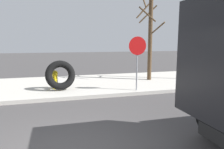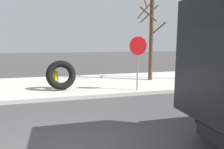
{
  "view_description": "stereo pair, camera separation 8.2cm",
  "coord_description": "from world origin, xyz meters",
  "px_view_note": "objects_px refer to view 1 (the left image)",
  "views": [
    {
      "loc": [
        -0.1,
        -3.9,
        2.21
      ],
      "look_at": [
        1.79,
        2.78,
        1.12
      ],
      "focal_mm": 34.02,
      "sensor_mm": 36.0,
      "label": 1
    },
    {
      "loc": [
        -0.02,
        -3.92,
        2.21
      ],
      "look_at": [
        1.79,
        2.78,
        1.12
      ],
      "focal_mm": 34.02,
      "sensor_mm": 36.0,
      "label": 2
    }
  ],
  "objects_px": {
    "fire_hydrant": "(55,79)",
    "bare_tree": "(150,33)",
    "stop_sign": "(137,53)",
    "loose_tire": "(60,75)"
  },
  "relations": [
    {
      "from": "fire_hydrant",
      "to": "bare_tree",
      "type": "xyz_separation_m",
      "value": [
        4.94,
        0.97,
        2.04
      ]
    },
    {
      "from": "loose_tire",
      "to": "bare_tree",
      "type": "height_order",
      "value": "bare_tree"
    },
    {
      "from": "fire_hydrant",
      "to": "loose_tire",
      "type": "bearing_deg",
      "value": -54.02
    },
    {
      "from": "stop_sign",
      "to": "loose_tire",
      "type": "bearing_deg",
      "value": 163.13
    },
    {
      "from": "fire_hydrant",
      "to": "loose_tire",
      "type": "xyz_separation_m",
      "value": [
        0.22,
        -0.31,
        0.21
      ]
    },
    {
      "from": "fire_hydrant",
      "to": "bare_tree",
      "type": "relative_size",
      "value": 0.17
    },
    {
      "from": "fire_hydrant",
      "to": "stop_sign",
      "type": "height_order",
      "value": "stop_sign"
    },
    {
      "from": "fire_hydrant",
      "to": "bare_tree",
      "type": "distance_m",
      "value": 5.44
    },
    {
      "from": "fire_hydrant",
      "to": "bare_tree",
      "type": "height_order",
      "value": "bare_tree"
    },
    {
      "from": "fire_hydrant",
      "to": "stop_sign",
      "type": "xyz_separation_m",
      "value": [
        3.33,
        -1.25,
        1.14
      ]
    }
  ]
}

